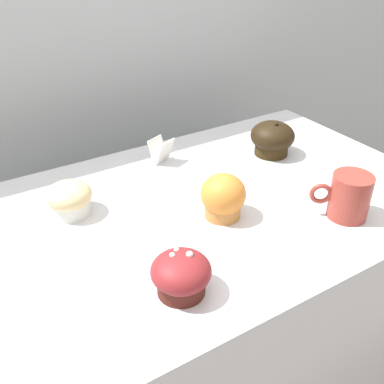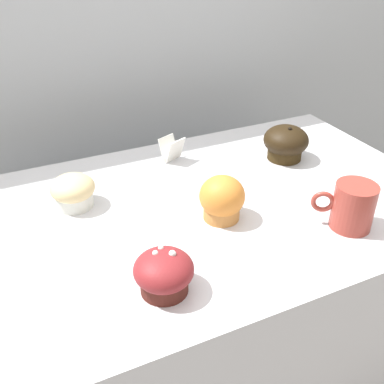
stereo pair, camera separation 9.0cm
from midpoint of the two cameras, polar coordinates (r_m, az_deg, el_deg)
name	(u,v)px [view 2 (the right image)]	position (r m, az deg, el deg)	size (l,w,h in m)	color
wall_back	(126,108)	(1.44, -6.58, 10.51)	(3.20, 0.10, 1.80)	#B2B7BC
display_counter	(210,345)	(1.25, 4.42, -18.87)	(1.00, 0.64, 0.90)	silver
muffin_front_center	(286,143)	(1.14, 14.05, 6.03)	(0.11, 0.11, 0.09)	#31240F
muffin_back_left	(73,191)	(0.94, -12.27, 0.04)	(0.09, 0.09, 0.07)	white
muffin_back_right	(164,273)	(0.72, 0.03, -10.36)	(0.10, 0.10, 0.08)	#4C1D17
muffin_front_left	(222,199)	(0.88, 6.74, -1.00)	(0.09, 0.09, 0.09)	#C8813F
coffee_cup	(353,205)	(0.92, 22.41, -1.68)	(0.11, 0.09, 0.09)	#99382D
price_card	(171,149)	(1.10, -0.30, 5.40)	(0.06, 0.06, 0.06)	white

